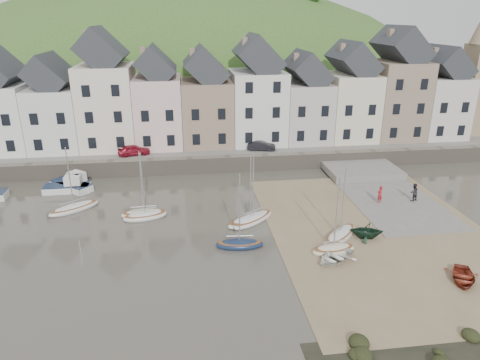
{
  "coord_description": "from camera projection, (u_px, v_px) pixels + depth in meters",
  "views": [
    {
      "loc": [
        -4.78,
        -30.68,
        17.01
      ],
      "look_at": [
        0.0,
        6.0,
        3.0
      ],
      "focal_mm": 32.65,
      "sensor_mm": 36.0,
      "label": 1
    }
  ],
  "objects": [
    {
      "name": "sailboat_3",
      "position": [
        253.0,
        219.0,
        38.23
      ],
      "size": [
        4.71,
        4.23,
        6.32
      ],
      "color": "silver",
      "rests_on": "ground"
    },
    {
      "name": "sailboat_7",
      "position": [
        333.0,
        249.0,
        33.31
      ],
      "size": [
        3.64,
        1.99,
        6.32
      ],
      "color": "beige",
      "rests_on": "ground"
    },
    {
      "name": "slipway",
      "position": [
        384.0,
        193.0,
        44.26
      ],
      "size": [
        8.0,
        18.0,
        0.12
      ],
      "primitive_type": "cube",
      "color": "slate",
      "rests_on": "ground"
    },
    {
      "name": "person_red",
      "position": [
        380.0,
        194.0,
        41.67
      ],
      "size": [
        0.74,
        0.65,
        1.71
      ],
      "primitive_type": "imported",
      "rotation": [
        0.0,
        0.0,
        3.6
      ],
      "color": "maroon",
      "rests_on": "slipway"
    },
    {
      "name": "motorboat_2",
      "position": [
        73.0,
        183.0,
        45.41
      ],
      "size": [
        4.8,
        4.37,
        1.7
      ],
      "color": "silver",
      "rests_on": "ground"
    },
    {
      "name": "sailboat_1",
      "position": [
        145.0,
        216.0,
        38.86
      ],
      "size": [
        4.14,
        2.35,
        6.32
      ],
      "color": "silver",
      "rests_on": "ground"
    },
    {
      "name": "sailboat_0",
      "position": [
        74.0,
        208.0,
        40.45
      ],
      "size": [
        4.76,
        4.04,
        6.32
      ],
      "color": "silver",
      "rests_on": "ground"
    },
    {
      "name": "beach",
      "position": [
        380.0,
        232.0,
        36.37
      ],
      "size": [
        18.0,
        26.0,
        0.06
      ],
      "primitive_type": "cube",
      "color": "#7A684A",
      "rests_on": "ground"
    },
    {
      "name": "ground",
      "position": [
        250.0,
        241.0,
        35.05
      ],
      "size": [
        160.0,
        160.0,
        0.0
      ],
      "primitive_type": "plane",
      "color": "#443E35",
      "rests_on": "ground"
    },
    {
      "name": "townhouse_terrace",
      "position": [
        235.0,
        97.0,
        54.93
      ],
      "size": [
        61.05,
        8.0,
        13.93
      ],
      "color": "silver",
      "rests_on": "quay_land"
    },
    {
      "name": "quay_land",
      "position": [
        217.0,
        133.0,
        64.46
      ],
      "size": [
        90.0,
        30.0,
        1.5
      ],
      "primitive_type": "cube",
      "color": "#375D25",
      "rests_on": "ground"
    },
    {
      "name": "person_dark",
      "position": [
        414.0,
        192.0,
        42.08
      ],
      "size": [
        1.03,
        0.92,
        1.78
      ],
      "primitive_type": "imported",
      "rotation": [
        0.0,
        0.0,
        3.47
      ],
      "color": "black",
      "rests_on": "slipway"
    },
    {
      "name": "rowboat_white",
      "position": [
        335.0,
        257.0,
        31.99
      ],
      "size": [
        4.11,
        3.84,
        0.69
      ],
      "primitive_type": "imported",
      "rotation": [
        0.0,
        0.0,
        -0.99
      ],
      "color": "white",
      "rests_on": "beach"
    },
    {
      "name": "hillside",
      "position": [
        186.0,
        184.0,
        96.46
      ],
      "size": [
        134.4,
        84.0,
        84.0
      ],
      "color": "#375D25",
      "rests_on": "ground"
    },
    {
      "name": "sailboat_2",
      "position": [
        144.0,
        213.0,
        39.32
      ],
      "size": [
        4.14,
        1.69,
        6.32
      ],
      "color": "beige",
      "rests_on": "ground"
    },
    {
      "name": "motorboat_0",
      "position": [
        69.0,
        186.0,
        44.69
      ],
      "size": [
        4.57,
        1.77,
        1.7
      ],
      "color": "silver",
      "rests_on": "ground"
    },
    {
      "name": "car_right",
      "position": [
        262.0,
        146.0,
        52.9
      ],
      "size": [
        3.58,
        1.88,
        1.12
      ],
      "primitive_type": "imported",
      "rotation": [
        0.0,
        0.0,
        1.36
      ],
      "color": "black",
      "rests_on": "quay_street"
    },
    {
      "name": "seawall",
      "position": [
        228.0,
        164.0,
        50.5
      ],
      "size": [
        70.0,
        1.2,
        1.8
      ],
      "primitive_type": "cube",
      "color": "slate",
      "rests_on": "ground"
    },
    {
      "name": "sailboat_4",
      "position": [
        250.0,
        219.0,
        38.24
      ],
      "size": [
        4.95,
        3.95,
        6.32
      ],
      "color": "silver",
      "rests_on": "ground"
    },
    {
      "name": "quay_street",
      "position": [
        225.0,
        150.0,
        53.51
      ],
      "size": [
        70.0,
        7.0,
        0.1
      ],
      "primitive_type": "cube",
      "color": "slate",
      "rests_on": "quay_land"
    },
    {
      "name": "sailboat_6",
      "position": [
        340.0,
        235.0,
        35.45
      ],
      "size": [
        4.45,
        4.46,
        6.32
      ],
      "color": "silver",
      "rests_on": "ground"
    },
    {
      "name": "rowboat_green",
      "position": [
        367.0,
        230.0,
        35.2
      ],
      "size": [
        3.08,
        2.83,
        1.37
      ],
      "primitive_type": "imported",
      "rotation": [
        0.0,
        0.0,
        -1.82
      ],
      "color": "#153121",
      "rests_on": "beach"
    },
    {
      "name": "car_left",
      "position": [
        134.0,
        150.0,
        51.04
      ],
      "size": [
        3.94,
        2.28,
        1.26
      ],
      "primitive_type": "imported",
      "rotation": [
        0.0,
        0.0,
        1.8
      ],
      "color": "maroon",
      "rests_on": "quay_street"
    },
    {
      "name": "rowboat_red",
      "position": [
        463.0,
        277.0,
        29.56
      ],
      "size": [
        3.41,
        3.78,
        0.64
      ],
      "primitive_type": "imported",
      "rotation": [
        0.0,
        0.0,
        -0.49
      ],
      "color": "maroon",
      "rests_on": "beach"
    },
    {
      "name": "sailboat_5",
      "position": [
        240.0,
        244.0,
        34.1
      ],
      "size": [
        3.84,
        1.76,
        6.32
      ],
      "color": "#152441",
      "rests_on": "ground"
    }
  ]
}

